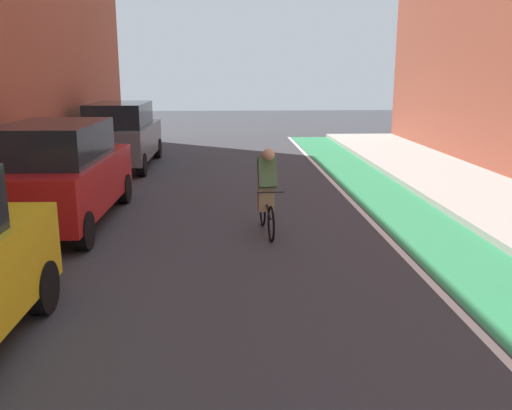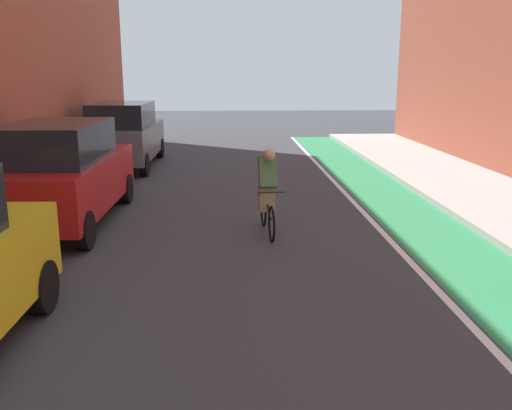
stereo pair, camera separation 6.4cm
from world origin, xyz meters
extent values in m
plane|color=#38383D|center=(0.00, 12.19, 0.00)|extent=(71.22, 71.22, 0.00)
cube|color=#2D8451|center=(3.61, 14.19, 0.00)|extent=(1.60, 32.37, 0.00)
cube|color=white|center=(2.71, 14.19, 0.00)|extent=(0.12, 32.37, 0.00)
cylinder|color=black|center=(-2.44, 11.93, 0.33)|extent=(0.24, 0.67, 0.66)
cube|color=red|center=(-3.36, 16.14, 0.80)|extent=(1.97, 4.52, 0.95)
cube|color=black|center=(-3.36, 15.92, 1.60)|extent=(1.71, 2.73, 0.75)
cylinder|color=black|center=(-4.17, 17.85, 0.33)|extent=(0.24, 0.66, 0.66)
cylinder|color=black|center=(-2.47, 17.81, 0.33)|extent=(0.24, 0.66, 0.66)
cylinder|color=black|center=(-2.54, 14.43, 0.33)|extent=(0.24, 0.66, 0.66)
cube|color=#595B60|center=(-3.36, 22.83, 0.80)|extent=(1.88, 4.59, 0.95)
cube|color=black|center=(-3.36, 22.60, 1.60)|extent=(1.64, 2.76, 0.75)
cylinder|color=black|center=(-4.18, 24.58, 0.33)|extent=(0.23, 0.66, 0.66)
cylinder|color=black|center=(-2.50, 24.56, 0.33)|extent=(0.23, 0.66, 0.66)
cylinder|color=black|center=(-4.22, 21.10, 0.33)|extent=(0.23, 0.66, 0.66)
cylinder|color=black|center=(-2.54, 21.08, 0.33)|extent=(0.23, 0.66, 0.66)
torus|color=black|center=(0.61, 14.71, 0.32)|extent=(0.09, 0.64, 0.64)
torus|color=black|center=(0.53, 15.75, 0.32)|extent=(0.09, 0.64, 0.64)
cylinder|color=black|center=(0.57, 15.23, 0.54)|extent=(0.11, 0.96, 0.33)
cylinder|color=black|center=(0.55, 15.41, 0.62)|extent=(0.04, 0.12, 0.55)
cylinder|color=black|center=(0.60, 14.78, 0.87)|extent=(0.48, 0.06, 0.02)
cube|color=tan|center=(0.56, 15.33, 0.69)|extent=(0.30, 0.26, 0.56)
cube|color=#4C7247|center=(0.57, 15.21, 1.15)|extent=(0.35, 0.42, 0.60)
sphere|color=tan|center=(0.58, 15.05, 1.49)|extent=(0.22, 0.22, 0.22)
camera|label=1|loc=(-0.17, 5.43, 2.92)|focal=38.91mm
camera|label=2|loc=(-0.11, 5.43, 2.92)|focal=38.91mm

